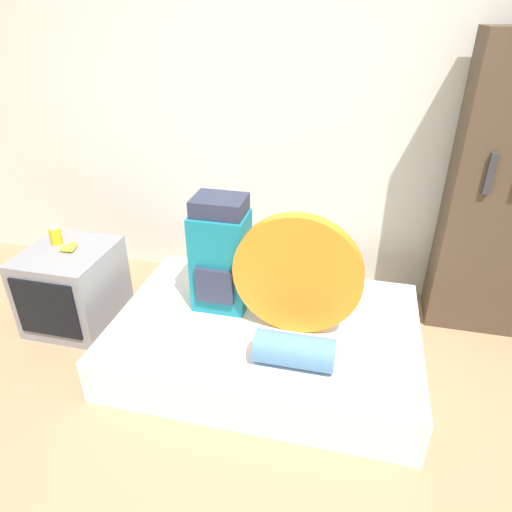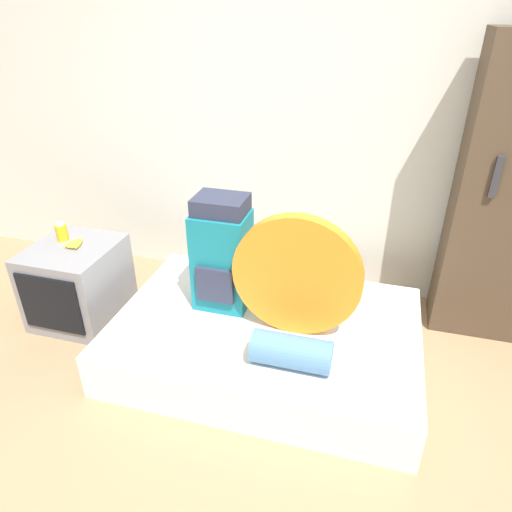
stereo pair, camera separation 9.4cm
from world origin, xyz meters
The scene contains 9 objects.
ground_plane centered at (0.00, 0.00, 0.00)m, with size 16.00×16.00×0.00m, color #997551.
wall_back centered at (0.00, 1.91, 1.30)m, with size 8.00×0.05×2.60m.
bed centered at (0.02, 0.88, 0.15)m, with size 1.88×1.27×0.30m.
backpack centered at (-0.30, 0.99, 0.66)m, with size 0.34×0.30×0.75m.
tent_bag centered at (0.21, 0.85, 0.68)m, with size 0.76×0.08×0.76m.
sleeping_roll centered at (0.25, 0.53, 0.39)m, with size 0.44×0.19×0.19m.
television centered at (-1.39, 0.96, 0.29)m, with size 0.56×0.62×0.57m.
canister centered at (-1.51, 1.05, 0.64)m, with size 0.08×0.08×0.13m.
banana_bunch centered at (-1.37, 0.99, 0.59)m, with size 0.12×0.15×0.04m.
Camera 1 is at (0.50, -1.38, 2.03)m, focal length 32.00 mm.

